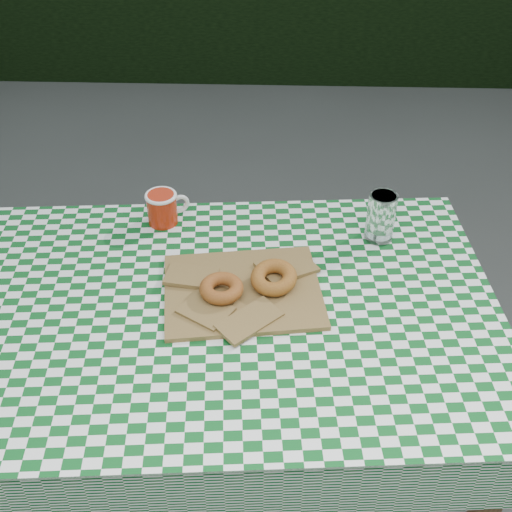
{
  "coord_description": "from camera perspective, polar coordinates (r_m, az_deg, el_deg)",
  "views": [
    {
      "loc": [
        0.18,
        -0.98,
        1.7
      ],
      "look_at": [
        0.14,
        0.16,
        0.79
      ],
      "focal_mm": 45.97,
      "sensor_mm": 36.0,
      "label": 1
    }
  ],
  "objects": [
    {
      "name": "ground",
      "position": [
        1.97,
        -4.67,
        -21.24
      ],
      "size": [
        60.0,
        60.0,
        0.0
      ],
      "primitive_type": "plane",
      "color": "#54544F",
      "rests_on": "ground"
    },
    {
      "name": "table",
      "position": [
        1.67,
        -2.46,
        -14.06
      ],
      "size": [
        1.21,
        0.85,
        0.75
      ],
      "primitive_type": "cube",
      "rotation": [
        0.0,
        0.0,
        0.08
      ],
      "color": "brown",
      "rests_on": "ground"
    },
    {
      "name": "tablecloth",
      "position": [
        1.39,
        -2.88,
        -4.53
      ],
      "size": [
        1.23,
        0.87,
        0.01
      ],
      "primitive_type": "cube",
      "rotation": [
        0.0,
        0.0,
        0.08
      ],
      "color": "#0C4F1B",
      "rests_on": "table"
    },
    {
      "name": "paper_bag",
      "position": [
        1.41,
        -1.17,
        -2.96
      ],
      "size": [
        0.37,
        0.31,
        0.02
      ],
      "primitive_type": "cube",
      "rotation": [
        0.0,
        0.0,
        0.14
      ],
      "color": "brown",
      "rests_on": "tablecloth"
    },
    {
      "name": "bagel_front",
      "position": [
        1.38,
        -3.03,
        -2.83
      ],
      "size": [
        0.13,
        0.13,
        0.03
      ],
      "primitive_type": "torus",
      "rotation": [
        0.0,
        0.0,
        0.67
      ],
      "color": "#94581E",
      "rests_on": "paper_bag"
    },
    {
      "name": "bagel_back",
      "position": [
        1.4,
        1.56,
        -1.88
      ],
      "size": [
        0.13,
        0.13,
        0.03
      ],
      "primitive_type": "torus",
      "rotation": [
        0.0,
        0.0,
        -0.47
      ],
      "color": "#98661F",
      "rests_on": "paper_bag"
    },
    {
      "name": "coffee_mug",
      "position": [
        1.61,
        -8.18,
        4.12
      ],
      "size": [
        0.19,
        0.19,
        0.08
      ],
      "primitive_type": null,
      "rotation": [
        0.0,
        0.0,
        0.47
      ],
      "color": "#AB210B",
      "rests_on": "tablecloth"
    },
    {
      "name": "drinking_glass",
      "position": [
        1.56,
        10.81,
        3.35
      ],
      "size": [
        0.09,
        0.09,
        0.12
      ],
      "primitive_type": "cylinder",
      "rotation": [
        0.0,
        0.0,
        0.39
      ],
      "color": "white",
      "rests_on": "tablecloth"
    }
  ]
}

